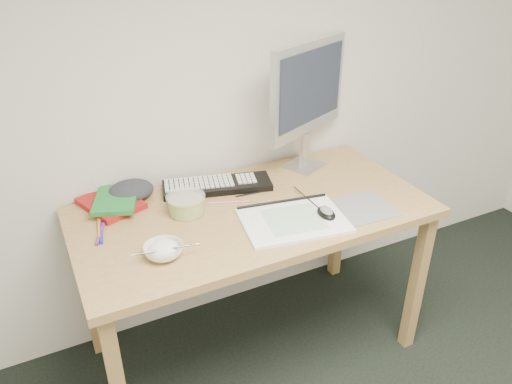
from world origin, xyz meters
TOP-DOWN VIEW (x-y plane):
  - desk at (-0.30, 1.43)m, footprint 1.40×0.70m
  - mousepad at (0.08, 1.24)m, footprint 0.25×0.23m
  - sketchpad at (-0.21, 1.27)m, footprint 0.43×0.34m
  - keyboard at (-0.37, 1.65)m, footprint 0.48×0.25m
  - monitor at (0.07, 1.67)m, footprint 0.46×0.23m
  - mouse at (-0.08, 1.25)m, footprint 0.07×0.10m
  - rice_bowl at (-0.71, 1.28)m, footprint 0.16×0.16m
  - chopsticks at (-0.71, 1.25)m, footprint 0.22×0.05m
  - fruit_tub at (-0.55, 1.52)m, footprint 0.16×0.16m
  - book_red at (-0.80, 1.70)m, footprint 0.26×0.29m
  - book_green at (-0.79, 1.68)m, footprint 0.23×0.26m
  - cloth_lump at (-0.71, 1.73)m, footprint 0.19×0.17m
  - pencil_pink at (-0.37, 1.51)m, footprint 0.16×0.06m
  - pencil_tan at (-0.27, 1.46)m, footprint 0.12×0.13m
  - pencil_black at (-0.25, 1.54)m, footprint 0.16×0.02m
  - marker_blue at (-0.88, 1.51)m, footprint 0.04×0.13m
  - marker_orange at (-0.88, 1.55)m, footprint 0.04×0.14m
  - marker_purple at (-0.88, 1.50)m, footprint 0.06×0.13m

SIDE VIEW (x-z plane):
  - desk at x=-0.30m, z-range 0.29..1.04m
  - mousepad at x=0.08m, z-range 0.75..0.75m
  - pencil_black at x=-0.25m, z-range 0.75..0.76m
  - pencil_pink at x=-0.37m, z-range 0.75..0.76m
  - pencil_tan at x=-0.27m, z-range 0.75..0.76m
  - sketchpad at x=-0.21m, z-range 0.75..0.76m
  - marker_blue at x=-0.88m, z-range 0.75..0.76m
  - marker_purple at x=-0.88m, z-range 0.75..0.76m
  - marker_orange at x=-0.88m, z-range 0.75..0.76m
  - book_red at x=-0.80m, z-range 0.75..0.77m
  - keyboard at x=-0.37m, z-range 0.75..0.78m
  - rice_bowl at x=-0.71m, z-range 0.75..0.79m
  - mouse at x=-0.08m, z-range 0.76..0.79m
  - cloth_lump at x=-0.71m, z-range 0.75..0.81m
  - book_green at x=-0.79m, z-range 0.77..0.79m
  - fruit_tub at x=-0.55m, z-range 0.75..0.82m
  - chopsticks at x=-0.71m, z-range 0.79..0.80m
  - monitor at x=0.07m, z-range 0.82..1.39m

